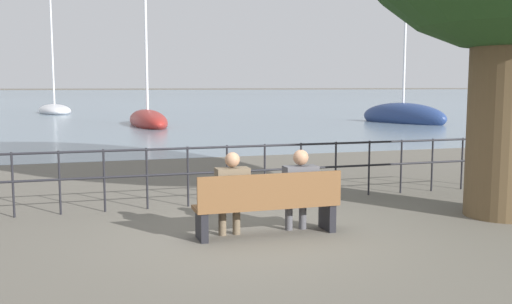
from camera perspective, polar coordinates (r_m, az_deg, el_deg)
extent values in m
plane|color=#605B51|center=(8.13, 1.07, -8.26)|extent=(1000.00, 1000.00, 0.00)
cube|color=slate|center=(166.29, -16.62, 5.62)|extent=(600.00, 300.00, 0.01)
cylinder|color=brown|center=(9.87, 23.72, 4.02)|extent=(1.17, 1.17, 3.47)
cube|color=brown|center=(8.03, 1.07, -5.33)|extent=(2.06, 0.45, 0.05)
cube|color=brown|center=(7.79, 1.55, -3.82)|extent=(2.06, 0.04, 0.45)
cube|color=black|center=(7.84, -5.45, -7.33)|extent=(0.10, 0.41, 0.40)
cube|color=black|center=(8.41, 7.13, -6.39)|extent=(0.10, 0.41, 0.40)
cylinder|color=brown|center=(8.05, -3.39, -6.76)|extent=(0.11, 0.11, 0.45)
cylinder|color=brown|center=(8.10, -1.97, -6.67)|extent=(0.11, 0.11, 0.45)
cube|color=brown|center=(7.93, -2.53, -4.92)|extent=(0.39, 0.26, 0.14)
cube|color=brown|center=(7.81, -2.37, -3.51)|extent=(0.46, 0.24, 0.53)
sphere|color=#A87A5B|center=(7.75, -2.38, -0.77)|extent=(0.21, 0.21, 0.21)
cylinder|color=#4C4C51|center=(8.34, 3.30, -6.29)|extent=(0.11, 0.11, 0.45)
cylinder|color=#4C4C51|center=(8.42, 4.69, -6.18)|extent=(0.11, 0.11, 0.45)
cube|color=#4C4C51|center=(8.24, 4.24, -4.49)|extent=(0.41, 0.26, 0.14)
cube|color=#4C4C51|center=(8.13, 4.48, -3.18)|extent=(0.48, 0.24, 0.51)
sphere|color=#A87A5B|center=(8.07, 4.50, -0.55)|extent=(0.22, 0.22, 0.22)
cylinder|color=black|center=(9.84, -23.14, -3.05)|extent=(0.04, 0.04, 1.05)
cylinder|color=black|center=(9.79, -19.04, -2.93)|extent=(0.04, 0.04, 1.05)
cylinder|color=black|center=(9.79, -14.93, -2.78)|extent=(0.04, 0.04, 1.05)
cylinder|color=black|center=(9.84, -10.85, -2.63)|extent=(0.04, 0.04, 1.05)
cylinder|color=black|center=(9.95, -6.83, -2.46)|extent=(0.04, 0.04, 1.05)
cylinder|color=black|center=(10.10, -2.91, -2.29)|extent=(0.04, 0.04, 1.05)
cylinder|color=black|center=(10.29, 0.88, -2.11)|extent=(0.04, 0.04, 1.05)
cylinder|color=black|center=(10.53, 4.51, -1.93)|extent=(0.04, 0.04, 1.05)
cylinder|color=black|center=(10.81, 7.97, -1.75)|extent=(0.04, 0.04, 1.05)
cylinder|color=black|center=(11.13, 11.23, -1.58)|extent=(0.04, 0.04, 1.05)
cylinder|color=black|center=(11.48, 14.31, -1.41)|extent=(0.04, 0.04, 1.05)
cylinder|color=black|center=(11.86, 17.20, -1.25)|extent=(0.04, 0.04, 1.05)
cylinder|color=black|center=(12.27, 19.90, -1.09)|extent=(0.04, 0.04, 1.05)
cylinder|color=black|center=(12.70, 22.42, -0.94)|extent=(0.04, 0.04, 1.05)
cylinder|color=black|center=(10.03, -2.92, 0.51)|extent=(11.23, 0.04, 0.04)
cylinder|color=black|center=(10.09, -2.91, -1.99)|extent=(11.23, 0.04, 0.04)
ellipsoid|color=silver|center=(46.56, -19.49, 3.92)|extent=(3.31, 6.53, 1.00)
cylinder|color=silver|center=(46.71, -19.78, 11.42)|extent=(0.14, 0.14, 11.62)
ellipsoid|color=navy|center=(33.55, 14.46, 3.40)|extent=(3.42, 6.10, 1.63)
cylinder|color=silver|center=(33.68, 14.72, 12.31)|extent=(0.14, 0.14, 9.47)
ellipsoid|color=maroon|center=(30.89, -10.77, 3.07)|extent=(1.94, 7.14, 1.20)
cylinder|color=silver|center=(31.02, -10.98, 12.81)|extent=(0.14, 0.14, 9.80)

